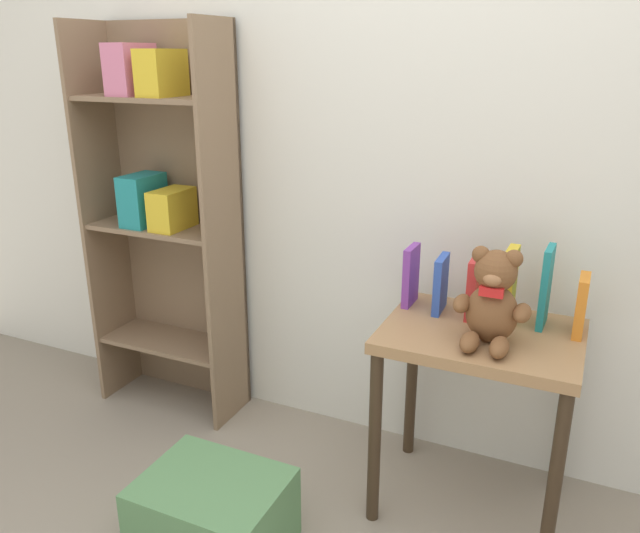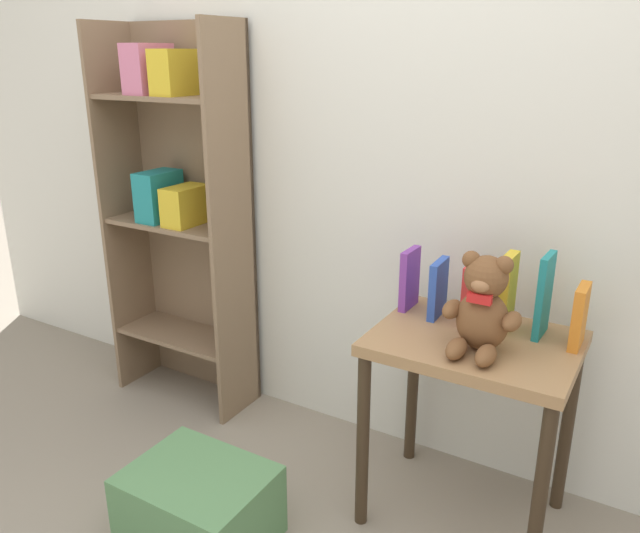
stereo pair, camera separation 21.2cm
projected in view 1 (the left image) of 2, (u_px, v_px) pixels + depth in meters
The scene contains 11 objects.
wall_back at pixel (418, 111), 2.10m from camera, with size 4.80×0.06×2.50m.
bookshelf_side at pixel (165, 203), 2.48m from camera, with size 0.60×0.26×1.55m.
display_table at pixel (479, 362), 1.93m from camera, with size 0.59×0.46×0.63m.
teddy_bear at pixel (492, 301), 1.78m from camera, with size 0.22×0.20×0.29m.
book_standing_purple at pixel (411, 275), 2.07m from camera, with size 0.02×0.11×0.20m, color purple.
book_standing_blue at pixel (441, 284), 2.01m from camera, with size 0.02×0.12×0.19m, color #2D51B7.
book_standing_red at pixel (473, 288), 1.96m from camera, with size 0.03×0.11×0.20m, color red.
book_standing_yellow at pixel (509, 285), 1.93m from camera, with size 0.03×0.10×0.24m, color gold.
book_standing_teal at pixel (546, 287), 1.89m from camera, with size 0.02×0.12×0.25m, color teal.
book_standing_orange at pixel (581, 306), 1.84m from camera, with size 0.03×0.11×0.18m, color orange.
storage_bin at pixel (213, 515), 1.87m from camera, with size 0.42×0.33×0.24m.
Camera 1 is at (0.60, -0.77, 1.44)m, focal length 35.00 mm.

